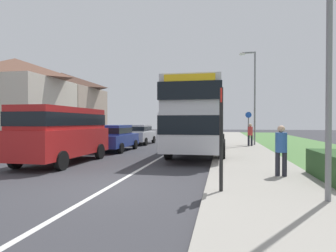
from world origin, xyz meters
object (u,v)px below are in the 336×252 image
at_px(parked_car_silver, 139,133).
at_px(street_lamp_mid, 253,92).
at_px(pedestrian_walking_away, 250,134).
at_px(street_lamp_near, 324,20).
at_px(double_decker_bus, 200,116).
at_px(parked_car_blue, 114,137).
at_px(bus_stop_sign, 221,132).
at_px(pedestrian_at_stop, 281,148).
at_px(parked_van_red, 63,131).
at_px(cycle_route_sign, 248,127).

distance_m(parked_car_silver, street_lamp_mid, 9.24).
bearing_deg(pedestrian_walking_away, street_lamp_mid, 73.44).
bearing_deg(street_lamp_near, double_decker_bus, 109.35).
distance_m(parked_car_blue, bus_stop_sign, 11.40).
height_order(parked_car_silver, pedestrian_at_stop, pedestrian_at_stop).
height_order(parked_car_silver, pedestrian_walking_away, pedestrian_walking_away).
xyz_separation_m(double_decker_bus, pedestrian_walking_away, (3.16, 4.24, -1.17)).
bearing_deg(street_lamp_near, pedestrian_at_stop, 96.56).
xyz_separation_m(parked_car_blue, street_lamp_near, (8.57, -9.79, 3.03)).
xyz_separation_m(parked_car_blue, street_lamp_mid, (8.68, 4.91, 3.08)).
bearing_deg(parked_car_silver, pedestrian_at_stop, -56.37).
relative_size(parked_car_blue, parked_car_silver, 1.03).
relative_size(pedestrian_walking_away, bus_stop_sign, 0.64).
bearing_deg(pedestrian_walking_away, parked_van_red, -133.15).
distance_m(parked_car_silver, street_lamp_near, 17.65).
xyz_separation_m(double_decker_bus, parked_car_blue, (-5.24, 0.30, -1.26)).
bearing_deg(parked_car_blue, street_lamp_mid, 29.50).
height_order(bus_stop_sign, cycle_route_sign, bus_stop_sign).
bearing_deg(cycle_route_sign, parked_car_silver, 179.20).
height_order(pedestrian_at_stop, pedestrian_walking_away, same).
xyz_separation_m(double_decker_bus, cycle_route_sign, (3.15, 5.50, -0.71)).
height_order(cycle_route_sign, street_lamp_mid, street_lamp_mid).
distance_m(double_decker_bus, cycle_route_sign, 6.37).
distance_m(pedestrian_walking_away, street_lamp_mid, 3.15).
bearing_deg(parked_car_blue, parked_van_red, -92.45).
relative_size(parked_car_blue, cycle_route_sign, 1.66).
distance_m(bus_stop_sign, cycle_route_sign, 14.69).
relative_size(parked_van_red, pedestrian_at_stop, 3.14).
distance_m(pedestrian_at_stop, bus_stop_sign, 2.90).
height_order(parked_van_red, parked_car_blue, parked_van_red).
bearing_deg(parked_car_blue, street_lamp_near, -48.80).
height_order(pedestrian_at_stop, street_lamp_mid, street_lamp_mid).
distance_m(pedestrian_at_stop, cycle_route_sign, 12.35).
height_order(parked_car_silver, street_lamp_mid, street_lamp_mid).
relative_size(bus_stop_sign, street_lamp_mid, 0.38).
height_order(double_decker_bus, pedestrian_at_stop, double_decker_bus).
height_order(parked_van_red, street_lamp_near, street_lamp_near).
bearing_deg(parked_car_silver, bus_stop_sign, -66.11).
bearing_deg(cycle_route_sign, street_lamp_near, -89.29).
height_order(parked_car_silver, street_lamp_near, street_lamp_near).
bearing_deg(parked_car_silver, street_lamp_near, -60.38).
xyz_separation_m(bus_stop_sign, cycle_route_sign, (1.91, 14.56, -0.11)).
xyz_separation_m(double_decker_bus, pedestrian_at_stop, (3.03, -6.85, -1.17)).
bearing_deg(double_decker_bus, parked_car_silver, 133.12).
height_order(parked_car_blue, bus_stop_sign, bus_stop_sign).
relative_size(parked_car_silver, street_lamp_near, 0.60).
xyz_separation_m(pedestrian_walking_away, cycle_route_sign, (-0.01, 1.25, 0.45)).
distance_m(double_decker_bus, street_lamp_near, 10.22).
xyz_separation_m(pedestrian_walking_away, street_lamp_mid, (0.29, 0.97, 2.99)).
xyz_separation_m(parked_van_red, street_lamp_near, (8.80, -4.54, 2.50)).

